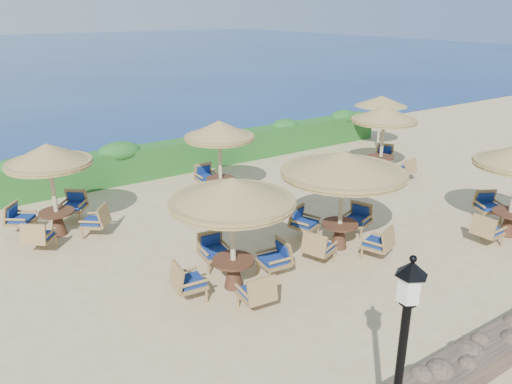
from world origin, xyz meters
name	(u,v)px	position (x,y,z in m)	size (l,w,h in m)	color
ground	(323,227)	(0.00, 0.00, 0.00)	(120.00, 120.00, 0.00)	tan
hedge	(205,152)	(0.00, 7.20, 0.60)	(18.00, 0.90, 1.20)	#194F1A
extra_parasol	(381,101)	(7.80, 5.20, 2.17)	(2.30, 2.30, 2.41)	#C3B38A
cafe_set_0	(232,214)	(-3.95, -1.41, 1.82)	(2.85, 2.85, 2.65)	#C3B38A
cafe_set_1	(343,179)	(-0.56, -1.26, 1.92)	(3.25, 3.25, 2.65)	#C3B38A
cafe_set_3	(51,179)	(-6.56, 3.77, 1.66)	(2.63, 2.63, 2.65)	#C3B38A
cafe_set_4	(220,144)	(-1.31, 3.71, 1.89)	(2.30, 2.82, 2.65)	#C3B38A
cafe_set_5	(383,128)	(5.09, 2.55, 1.82)	(2.76, 2.65, 2.65)	#C3B38A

